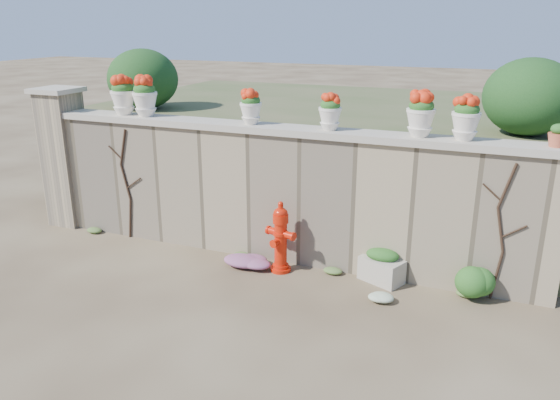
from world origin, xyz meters
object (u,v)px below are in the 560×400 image
at_px(planter_box, 382,266).
at_px(urn_pot_0, 123,95).
at_px(terracotta_pot, 558,137).
at_px(fire_hydrant, 281,237).

height_order(planter_box, urn_pot_0, urn_pot_0).
bearing_deg(urn_pot_0, terracotta_pot, 0.00).
xyz_separation_m(planter_box, terracotta_pot, (2.01, 0.26, 2.00)).
relative_size(fire_hydrant, planter_box, 1.56).
height_order(planter_box, terracotta_pot, terracotta_pot).
bearing_deg(planter_box, urn_pot_0, -159.65).
bearing_deg(planter_box, fire_hydrant, -147.79).
height_order(fire_hydrant, urn_pot_0, urn_pot_0).
relative_size(urn_pot_0, terracotta_pot, 2.28).
distance_m(fire_hydrant, terracotta_pot, 3.90).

